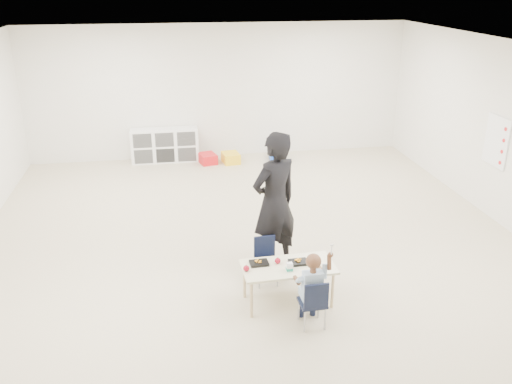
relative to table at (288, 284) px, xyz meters
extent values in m
plane|color=beige|center=(-0.18, 1.42, -0.26)|extent=(9.00, 9.00, 0.00)
plane|color=white|center=(-0.18, 1.42, 2.54)|extent=(9.00, 9.00, 0.00)
cube|color=white|center=(-0.18, 5.92, 1.14)|extent=(8.00, 0.02, 2.80)
cube|color=beige|center=(0.00, 0.00, 0.23)|extent=(1.11, 0.59, 0.03)
cube|color=black|center=(0.13, 0.04, 0.26)|extent=(0.23, 0.17, 0.03)
cube|color=black|center=(-0.33, 0.09, 0.26)|extent=(0.23, 0.17, 0.03)
cube|color=white|center=(-0.01, -0.12, 0.30)|extent=(0.07, 0.07, 0.10)
ellipsoid|color=tan|center=(0.31, -0.09, 0.28)|extent=(0.09, 0.09, 0.07)
sphere|color=maroon|center=(-0.11, 0.08, 0.28)|extent=(0.07, 0.07, 0.07)
sphere|color=maroon|center=(-0.51, -0.04, 0.28)|extent=(0.07, 0.07, 0.07)
cube|color=white|center=(-1.38, 5.70, 0.09)|extent=(1.40, 0.40, 0.70)
cube|color=white|center=(3.80, 2.02, 0.99)|extent=(0.02, 0.60, 0.80)
imported|color=black|center=(0.00, 0.86, 0.69)|extent=(0.82, 0.73, 1.90)
cube|color=red|center=(-0.51, 5.40, -0.15)|extent=(0.41, 0.48, 0.20)
cube|color=yellow|center=(-0.02, 5.36, -0.15)|extent=(0.38, 0.47, 0.21)
cube|color=blue|center=(0.99, 5.40, -0.15)|extent=(0.37, 0.46, 0.21)
camera|label=1|loc=(-1.30, -5.45, 3.41)|focal=38.00mm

